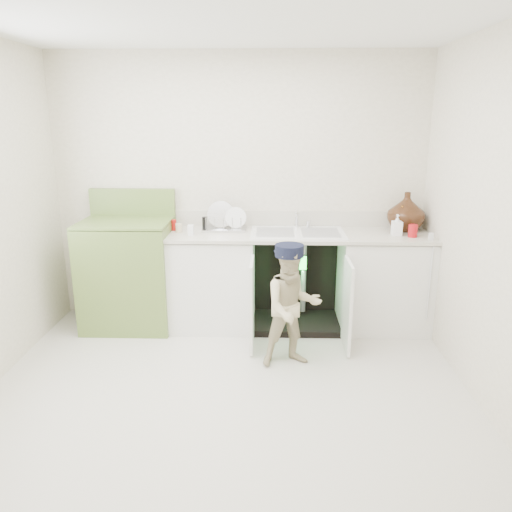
% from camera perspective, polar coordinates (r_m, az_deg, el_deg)
% --- Properties ---
extents(ground, '(3.50, 3.50, 0.00)m').
position_cam_1_polar(ground, '(3.77, -3.24, -15.07)').
color(ground, beige).
rests_on(ground, ground).
extents(room_shell, '(6.00, 5.50, 1.26)m').
position_cam_1_polar(room_shell, '(3.31, -3.57, 3.87)').
color(room_shell, silver).
rests_on(room_shell, ground).
extents(counter_run, '(2.44, 1.02, 1.26)m').
position_cam_1_polar(counter_run, '(4.67, 5.17, -2.37)').
color(counter_run, white).
rests_on(counter_run, ground).
extents(avocado_stove, '(0.81, 0.65, 1.26)m').
position_cam_1_polar(avocado_stove, '(4.81, -14.32, -1.79)').
color(avocado_stove, olive).
rests_on(avocado_stove, ground).
extents(repair_worker, '(0.55, 0.68, 0.99)m').
position_cam_1_polar(repair_worker, '(3.92, 4.16, -5.67)').
color(repair_worker, beige).
rests_on(repair_worker, ground).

